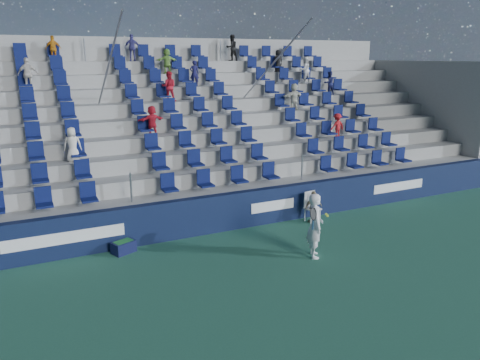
# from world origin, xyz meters

# --- Properties ---
(ground) EXTENTS (70.00, 70.00, 0.00)m
(ground) POSITION_xyz_m (0.00, 0.00, 0.00)
(ground) COLOR #2A624A
(ground) RESTS_ON ground
(sponsor_wall) EXTENTS (24.00, 0.32, 1.20)m
(sponsor_wall) POSITION_xyz_m (0.00, 3.15, 0.60)
(sponsor_wall) COLOR #0F1939
(sponsor_wall) RESTS_ON ground
(grandstand) EXTENTS (24.00, 8.17, 6.63)m
(grandstand) POSITION_xyz_m (0.00, 8.24, 2.14)
(grandstand) COLOR #989893
(grandstand) RESTS_ON ground
(tennis_player) EXTENTS (0.74, 0.78, 1.82)m
(tennis_player) POSITION_xyz_m (1.23, 0.19, 0.91)
(tennis_player) COLOR silver
(tennis_player) RESTS_ON ground
(line_judge_chair) EXTENTS (0.50, 0.51, 1.02)m
(line_judge_chair) POSITION_xyz_m (2.78, 2.66, 0.58)
(line_judge_chair) COLOR white
(line_judge_chair) RESTS_ON ground
(line_judge) EXTENTS (0.64, 0.27, 1.09)m
(line_judge) POSITION_xyz_m (2.78, 2.50, 0.54)
(line_judge) COLOR tan
(line_judge) RESTS_ON ground
(ball_bin) EXTENTS (0.73, 0.61, 0.35)m
(ball_bin) POSITION_xyz_m (-3.50, 2.75, 0.19)
(ball_bin) COLOR #0F1337
(ball_bin) RESTS_ON ground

